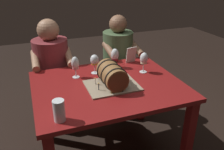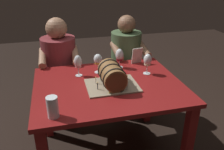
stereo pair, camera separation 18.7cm
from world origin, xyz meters
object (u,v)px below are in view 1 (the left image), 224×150
(wine_glass_white, at_px, (144,59))
(menu_card, at_px, (131,55))
(wine_glass_rose, at_px, (75,64))
(person_seated_left, at_px, (54,77))
(dining_table, at_px, (108,96))
(person_seated_right, at_px, (118,69))
(wine_glass_red, at_px, (115,56))
(barrel_cake, at_px, (112,76))
(wine_glass_amber, at_px, (95,61))
(beer_pint, at_px, (59,112))

(wine_glass_white, xyz_separation_m, menu_card, (-0.00, 0.26, -0.05))
(wine_glass_rose, distance_m, person_seated_left, 0.61)
(dining_table, relative_size, person_seated_right, 1.04)
(wine_glass_rose, bearing_deg, wine_glass_red, 13.08)
(wine_glass_rose, distance_m, person_seated_right, 0.84)
(wine_glass_white, bearing_deg, dining_table, -163.49)
(wine_glass_white, distance_m, person_seated_right, 0.69)
(barrel_cake, distance_m, menu_card, 0.56)
(dining_table, height_order, person_seated_left, person_seated_left)
(wine_glass_white, distance_m, wine_glass_amber, 0.44)
(wine_glass_rose, xyz_separation_m, person_seated_right, (0.59, 0.49, -0.34))
(dining_table, relative_size, wine_glass_amber, 6.84)
(wine_glass_amber, relative_size, beer_pint, 1.22)
(barrel_cake, xyz_separation_m, person_seated_left, (-0.39, 0.76, -0.28))
(wine_glass_rose, bearing_deg, wine_glass_white, -9.79)
(barrel_cake, xyz_separation_m, wine_glass_red, (0.16, 0.36, 0.03))
(wine_glass_rose, xyz_separation_m, beer_pint, (-0.23, -0.59, -0.06))
(wine_glass_amber, bearing_deg, dining_table, -80.98)
(wine_glass_amber, relative_size, wine_glass_red, 0.94)
(wine_glass_rose, height_order, person_seated_right, person_seated_right)
(wine_glass_white, height_order, person_seated_left, person_seated_left)
(wine_glass_amber, bearing_deg, wine_glass_rose, -170.98)
(beer_pint, relative_size, person_seated_right, 0.12)
(wine_glass_rose, relative_size, wine_glass_red, 1.02)
(menu_card, xyz_separation_m, person_seated_left, (-0.75, 0.34, -0.27))
(barrel_cake, bearing_deg, menu_card, 49.43)
(wine_glass_white, height_order, beer_pint, wine_glass_white)
(wine_glass_red, height_order, beer_pint, wine_glass_red)
(wine_glass_white, distance_m, menu_card, 0.26)
(barrel_cake, relative_size, person_seated_right, 0.36)
(wine_glass_amber, bearing_deg, wine_glass_white, -17.47)
(beer_pint, xyz_separation_m, person_seated_left, (0.08, 1.09, -0.26))
(person_seated_left, relative_size, person_seated_right, 1.01)
(wine_glass_amber, xyz_separation_m, person_seated_right, (0.41, 0.47, -0.33))
(wine_glass_rose, relative_size, person_seated_right, 0.17)
(wine_glass_white, height_order, wine_glass_amber, wine_glass_white)
(wine_glass_white, bearing_deg, wine_glass_amber, 162.53)
(wine_glass_white, xyz_separation_m, wine_glass_rose, (-0.60, 0.10, -0.00))
(wine_glass_amber, relative_size, person_seated_right, 0.15)
(wine_glass_white, xyz_separation_m, wine_glass_red, (-0.20, 0.20, -0.01))
(barrel_cake, bearing_deg, dining_table, 110.45)
(beer_pint, height_order, menu_card, menu_card)
(wine_glass_red, xyz_separation_m, person_seated_left, (-0.55, 0.40, -0.31))
(wine_glass_amber, bearing_deg, person_seated_left, 125.43)
(beer_pint, height_order, person_seated_left, person_seated_left)
(wine_glass_red, bearing_deg, wine_glass_amber, -163.65)
(dining_table, bearing_deg, wine_glass_white, 16.51)
(dining_table, bearing_deg, menu_card, 44.57)
(beer_pint, bearing_deg, dining_table, 39.40)
(person_seated_right, bearing_deg, beer_pint, -127.21)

